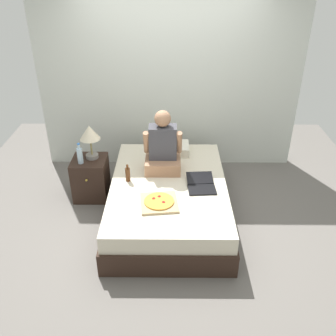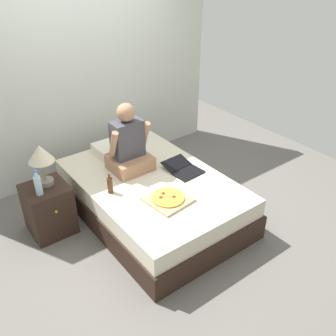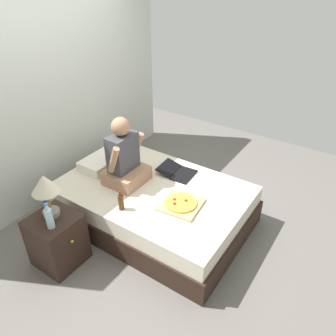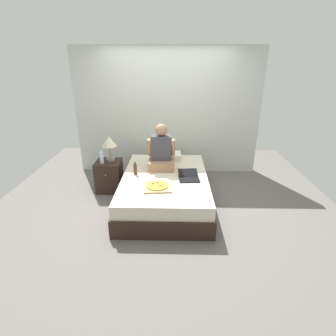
# 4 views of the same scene
# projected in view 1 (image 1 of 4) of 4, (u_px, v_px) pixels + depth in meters

# --- Properties ---
(ground_plane) EXTENTS (5.71, 5.71, 0.00)m
(ground_plane) POSITION_uv_depth(u_px,v_px,m) (169.00, 215.00, 4.72)
(ground_plane) COLOR #66605B
(wall_back) EXTENTS (3.71, 0.12, 2.50)m
(wall_back) POSITION_uv_depth(u_px,v_px,m) (169.00, 84.00, 5.32)
(wall_back) COLOR silver
(wall_back) RESTS_ON ground
(bed) EXTENTS (1.42, 2.11, 0.48)m
(bed) POSITION_uv_depth(u_px,v_px,m) (169.00, 199.00, 4.60)
(bed) COLOR black
(bed) RESTS_ON ground
(nightstand_left) EXTENTS (0.44, 0.47, 0.56)m
(nightstand_left) POSITION_uv_depth(u_px,v_px,m) (91.00, 178.00, 4.95)
(nightstand_left) COLOR black
(nightstand_left) RESTS_ON ground
(lamp_on_left_nightstand) EXTENTS (0.26, 0.26, 0.45)m
(lamp_on_left_nightstand) POSITION_uv_depth(u_px,v_px,m) (90.00, 135.00, 4.69)
(lamp_on_left_nightstand) COLOR gray
(lamp_on_left_nightstand) RESTS_ON nightstand_left
(water_bottle) EXTENTS (0.07, 0.07, 0.28)m
(water_bottle) POSITION_uv_depth(u_px,v_px,m) (80.00, 155.00, 4.68)
(water_bottle) COLOR silver
(water_bottle) RESTS_ON nightstand_left
(pillow) EXTENTS (0.52, 0.34, 0.12)m
(pillow) POSITION_uv_depth(u_px,v_px,m) (170.00, 149.00, 5.12)
(pillow) COLOR silver
(pillow) RESTS_ON bed
(person_seated) EXTENTS (0.47, 0.40, 0.78)m
(person_seated) POSITION_uv_depth(u_px,v_px,m) (163.00, 149.00, 4.62)
(person_seated) COLOR #A37556
(person_seated) RESTS_ON bed
(laptop) EXTENTS (0.34, 0.44, 0.07)m
(laptop) POSITION_uv_depth(u_px,v_px,m) (201.00, 186.00, 4.38)
(laptop) COLOR black
(laptop) RESTS_ON bed
(pizza_box) EXTENTS (0.44, 0.44, 0.05)m
(pizza_box) POSITION_uv_depth(u_px,v_px,m) (159.00, 202.00, 4.10)
(pizza_box) COLOR tan
(pizza_box) RESTS_ON bed
(beer_bottle_on_bed) EXTENTS (0.06, 0.06, 0.22)m
(beer_bottle_on_bed) POSITION_uv_depth(u_px,v_px,m) (128.00, 174.00, 4.47)
(beer_bottle_on_bed) COLOR #4C2811
(beer_bottle_on_bed) RESTS_ON bed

